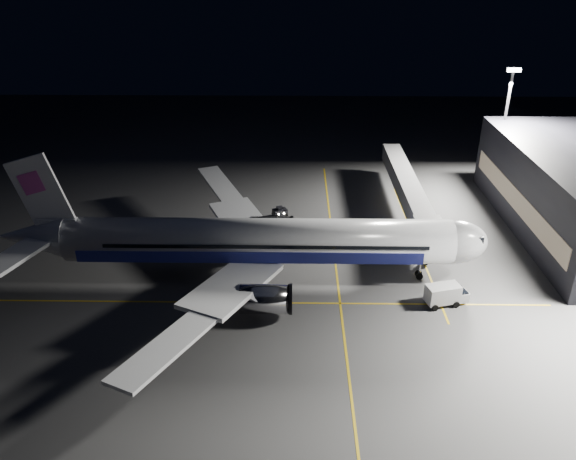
# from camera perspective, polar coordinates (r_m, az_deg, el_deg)

# --- Properties ---
(ground) EXTENTS (200.00, 200.00, 0.00)m
(ground) POSITION_cam_1_polar(r_m,az_deg,el_deg) (72.83, -2.89, -4.74)
(ground) COLOR #4C4C4F
(ground) RESTS_ON ground
(guide_line_main) EXTENTS (0.25, 80.00, 0.01)m
(guide_line_main) POSITION_cam_1_polar(r_m,az_deg,el_deg) (72.87, 5.00, -4.79)
(guide_line_main) COLOR gold
(guide_line_main) RESTS_ON ground
(guide_line_cross) EXTENTS (70.00, 0.25, 0.01)m
(guide_line_cross) POSITION_cam_1_polar(r_m,az_deg,el_deg) (67.79, -3.21, -7.38)
(guide_line_cross) COLOR gold
(guide_line_cross) RESTS_ON ground
(guide_line_side) EXTENTS (0.25, 40.00, 0.01)m
(guide_line_side) POSITION_cam_1_polar(r_m,az_deg,el_deg) (83.21, 12.84, -1.17)
(guide_line_side) COLOR gold
(guide_line_side) RESTS_ON ground
(airliner) EXTENTS (61.48, 54.22, 16.64)m
(airliner) POSITION_cam_1_polar(r_m,az_deg,el_deg) (70.36, -3.86, -1.14)
(airliner) COLOR silver
(airliner) RESTS_ON ground
(jet_bridge) EXTENTS (3.60, 34.40, 6.30)m
(jet_bridge) POSITION_cam_1_polar(r_m,az_deg,el_deg) (88.45, 12.18, 3.90)
(jet_bridge) COLOR #B2B2B7
(jet_bridge) RESTS_ON ground
(floodlight_mast_north) EXTENTS (2.40, 0.68, 20.70)m
(floodlight_mast_north) POSITION_cam_1_polar(r_m,az_deg,el_deg) (103.63, 21.20, 10.62)
(floodlight_mast_north) COLOR #59595E
(floodlight_mast_north) RESTS_ON ground
(service_truck) EXTENTS (5.43, 3.28, 2.60)m
(service_truck) POSITION_cam_1_polar(r_m,az_deg,el_deg) (69.31, 15.78, -6.27)
(service_truck) COLOR silver
(service_truck) RESTS_ON ground
(baggage_tug) EXTENTS (2.64, 2.42, 1.56)m
(baggage_tug) POSITION_cam_1_polar(r_m,az_deg,el_deg) (88.72, -0.84, 1.87)
(baggage_tug) COLOR black
(baggage_tug) RESTS_ON ground
(safety_cone_a) EXTENTS (0.40, 0.40, 0.61)m
(safety_cone_a) POSITION_cam_1_polar(r_m,az_deg,el_deg) (75.98, 1.81, -3.02)
(safety_cone_a) COLOR #DB4A09
(safety_cone_a) RESTS_ON ground
(safety_cone_b) EXTENTS (0.38, 0.38, 0.58)m
(safety_cone_b) POSITION_cam_1_polar(r_m,az_deg,el_deg) (85.15, -6.28, 0.26)
(safety_cone_b) COLOR #DB4A09
(safety_cone_b) RESTS_ON ground
(safety_cone_c) EXTENTS (0.34, 0.34, 0.51)m
(safety_cone_c) POSITION_cam_1_polar(r_m,az_deg,el_deg) (81.96, -2.21, -0.71)
(safety_cone_c) COLOR #DB4A09
(safety_cone_c) RESTS_ON ground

